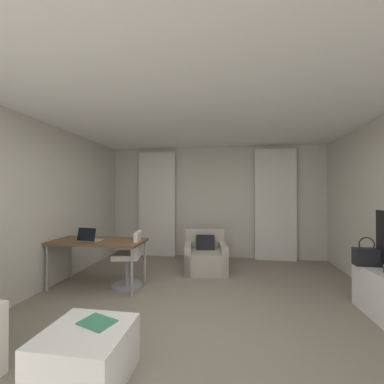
{
  "coord_description": "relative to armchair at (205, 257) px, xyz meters",
  "views": [
    {
      "loc": [
        0.31,
        -2.6,
        1.49
      ],
      "look_at": [
        -0.28,
        1.35,
        1.52
      ],
      "focal_mm": 22.05,
      "sensor_mm": 36.0,
      "label": 1
    }
  ],
  "objects": [
    {
      "name": "ground_plane",
      "position": [
        0.11,
        -1.99,
        -0.26
      ],
      "size": [
        12.0,
        12.0,
        0.0
      ],
      "primitive_type": "plane",
      "color": "gray"
    },
    {
      "name": "wall_window",
      "position": [
        0.11,
        1.04,
        1.04
      ],
      "size": [
        5.12,
        0.06,
        2.6
      ],
      "color": "beige",
      "rests_on": "ground"
    },
    {
      "name": "wall_left",
      "position": [
        -2.42,
        -1.99,
        1.04
      ],
      "size": [
        0.06,
        6.12,
        2.6
      ],
      "color": "beige",
      "rests_on": "ground"
    },
    {
      "name": "ceiling",
      "position": [
        0.11,
        -1.99,
        2.37
      ],
      "size": [
        5.12,
        6.12,
        0.06
      ],
      "primitive_type": "cube",
      "color": "white",
      "rests_on": "wall_left"
    },
    {
      "name": "curtain_left_panel",
      "position": [
        -1.26,
        0.91,
        0.99
      ],
      "size": [
        0.9,
        0.06,
        2.5
      ],
      "color": "silver",
      "rests_on": "ground"
    },
    {
      "name": "curtain_right_panel",
      "position": [
        1.49,
        0.91,
        0.99
      ],
      "size": [
        0.9,
        0.06,
        2.5
      ],
      "color": "silver",
      "rests_on": "ground"
    },
    {
      "name": "armchair",
      "position": [
        0.0,
        0.0,
        0.0
      ],
      "size": [
        0.89,
        0.88,
        0.77
      ],
      "color": "#B2A899",
      "rests_on": "ground"
    },
    {
      "name": "desk",
      "position": [
        -1.64,
        -1.06,
        0.42
      ],
      "size": [
        1.47,
        0.65,
        0.74
      ],
      "color": "brown",
      "rests_on": "ground"
    },
    {
      "name": "desk_chair",
      "position": [
        -1.13,
        -1.0,
        0.13
      ],
      "size": [
        0.48,
        0.48,
        0.88
      ],
      "color": "gray",
      "rests_on": "ground"
    },
    {
      "name": "laptop",
      "position": [
        -1.73,
        -1.15,
        0.52
      ],
      "size": [
        0.35,
        0.29,
        0.22
      ],
      "color": "#ADADB2",
      "rests_on": "desk"
    },
    {
      "name": "coffee_table",
      "position": [
        -0.68,
        -2.87,
        -0.05
      ],
      "size": [
        0.66,
        0.61,
        0.42
      ],
      "color": "white",
      "rests_on": "ground"
    },
    {
      "name": "magazine_open",
      "position": [
        -0.65,
        -2.77,
        0.16
      ],
      "size": [
        0.33,
        0.28,
        0.01
      ],
      "color": "#387F5B",
      "rests_on": "coffee_table"
    },
    {
      "name": "handbag_primary",
      "position": [
        2.2,
        -1.25,
        0.42
      ],
      "size": [
        0.3,
        0.14,
        0.37
      ],
      "color": "black",
      "rests_on": "tv_console"
    }
  ]
}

